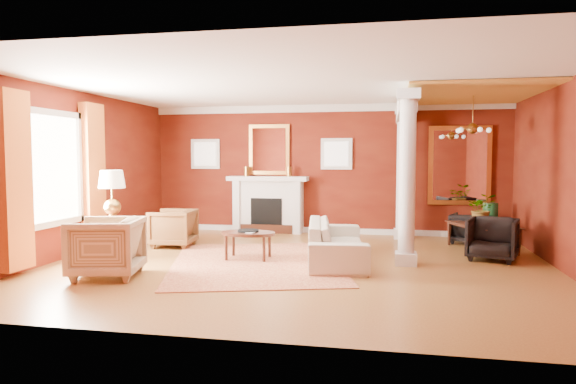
% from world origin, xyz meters
% --- Properties ---
extents(ground, '(8.00, 8.00, 0.00)m').
position_xyz_m(ground, '(0.00, 0.00, 0.00)').
color(ground, brown).
rests_on(ground, ground).
extents(room_shell, '(8.04, 7.04, 2.92)m').
position_xyz_m(room_shell, '(0.00, 0.00, 2.02)').
color(room_shell, '#631E0D').
rests_on(room_shell, ground).
extents(fireplace, '(1.85, 0.42, 1.29)m').
position_xyz_m(fireplace, '(-1.30, 3.32, 0.65)').
color(fireplace, silver).
rests_on(fireplace, ground).
extents(overmantel_mirror, '(0.95, 0.07, 1.15)m').
position_xyz_m(overmantel_mirror, '(-1.30, 3.45, 1.90)').
color(overmantel_mirror, gold).
rests_on(overmantel_mirror, fireplace).
extents(flank_window_left, '(0.70, 0.07, 0.70)m').
position_xyz_m(flank_window_left, '(-2.85, 3.46, 1.80)').
color(flank_window_left, silver).
rests_on(flank_window_left, room_shell).
extents(flank_window_right, '(0.70, 0.07, 0.70)m').
position_xyz_m(flank_window_right, '(0.25, 3.46, 1.80)').
color(flank_window_right, silver).
rests_on(flank_window_right, room_shell).
extents(left_window, '(0.21, 2.55, 2.60)m').
position_xyz_m(left_window, '(-3.89, -0.60, 1.42)').
color(left_window, white).
rests_on(left_window, room_shell).
extents(column_front, '(0.36, 0.36, 2.80)m').
position_xyz_m(column_front, '(1.70, 0.30, 1.43)').
color(column_front, silver).
rests_on(column_front, ground).
extents(column_back, '(0.36, 0.36, 2.80)m').
position_xyz_m(column_back, '(1.70, 3.00, 1.43)').
color(column_back, silver).
rests_on(column_back, ground).
extents(header_beam, '(0.30, 3.20, 0.32)m').
position_xyz_m(header_beam, '(1.70, 1.90, 2.62)').
color(header_beam, silver).
rests_on(header_beam, column_front).
extents(amber_ceiling, '(2.30, 3.40, 0.04)m').
position_xyz_m(amber_ceiling, '(2.85, 1.75, 2.87)').
color(amber_ceiling, gold).
rests_on(amber_ceiling, room_shell).
extents(dining_mirror, '(1.30, 0.07, 1.70)m').
position_xyz_m(dining_mirror, '(2.90, 3.45, 1.55)').
color(dining_mirror, gold).
rests_on(dining_mirror, room_shell).
extents(chandelier, '(0.60, 0.62, 0.75)m').
position_xyz_m(chandelier, '(2.90, 1.80, 2.25)').
color(chandelier, olive).
rests_on(chandelier, room_shell).
extents(crown_trim, '(8.00, 0.08, 0.16)m').
position_xyz_m(crown_trim, '(0.00, 3.46, 2.82)').
color(crown_trim, silver).
rests_on(crown_trim, room_shell).
extents(base_trim, '(8.00, 0.08, 0.12)m').
position_xyz_m(base_trim, '(0.00, 3.46, 0.06)').
color(base_trim, silver).
rests_on(base_trim, ground).
extents(rug, '(3.54, 4.14, 0.01)m').
position_xyz_m(rug, '(-0.72, -0.03, 0.01)').
color(rug, maroon).
rests_on(rug, ground).
extents(sofa, '(0.98, 2.39, 0.91)m').
position_xyz_m(sofa, '(0.58, 0.36, 0.45)').
color(sofa, beige).
rests_on(sofa, ground).
extents(armchair_leopard, '(0.79, 0.83, 0.80)m').
position_xyz_m(armchair_leopard, '(-2.67, 1.14, 0.40)').
color(armchair_leopard, black).
rests_on(armchair_leopard, ground).
extents(armchair_stripe, '(1.05, 1.10, 0.95)m').
position_xyz_m(armchair_stripe, '(-2.58, -1.39, 0.48)').
color(armchair_stripe, tan).
rests_on(armchair_stripe, ground).
extents(coffee_table, '(0.93, 0.93, 0.47)m').
position_xyz_m(coffee_table, '(-0.91, 0.24, 0.42)').
color(coffee_table, black).
rests_on(coffee_table, ground).
extents(coffee_book, '(0.17, 0.06, 0.23)m').
position_xyz_m(coffee_book, '(-0.92, 0.18, 0.58)').
color(coffee_book, black).
rests_on(coffee_book, coffee_table).
extents(side_table, '(0.60, 0.60, 1.51)m').
position_xyz_m(side_table, '(-3.19, -0.15, 1.02)').
color(side_table, black).
rests_on(side_table, ground).
extents(dining_table, '(1.00, 1.46, 0.77)m').
position_xyz_m(dining_table, '(3.16, 1.92, 0.39)').
color(dining_table, black).
rests_on(dining_table, ground).
extents(dining_chair_near, '(0.95, 0.92, 0.79)m').
position_xyz_m(dining_chair_near, '(3.14, 0.96, 0.39)').
color(dining_chair_near, black).
rests_on(dining_chair_near, ground).
extents(dining_chair_far, '(0.81, 0.79, 0.66)m').
position_xyz_m(dining_chair_far, '(2.99, 2.63, 0.33)').
color(dining_chair_far, black).
rests_on(dining_chair_far, ground).
extents(green_urn, '(0.34, 0.34, 0.80)m').
position_xyz_m(green_urn, '(3.47, 3.00, 0.32)').
color(green_urn, '#154220').
rests_on(green_urn, ground).
extents(potted_plant, '(0.52, 0.57, 0.44)m').
position_xyz_m(potted_plant, '(3.12, 1.95, 0.99)').
color(potted_plant, '#26591E').
rests_on(potted_plant, dining_table).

